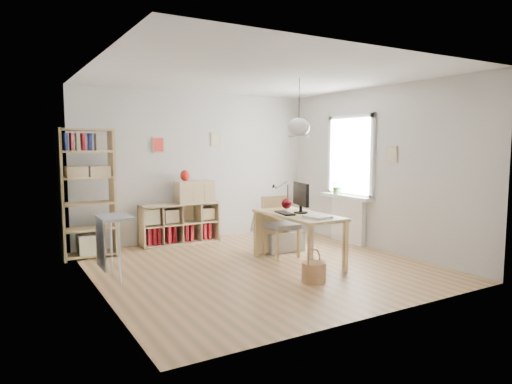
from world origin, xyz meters
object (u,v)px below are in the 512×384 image
tall_bookshelf (87,188)px  chair (279,222)px  desk (298,220)px  drawer_chest (194,192)px  monitor (301,196)px  storage_chest (280,237)px  cube_shelf (178,227)px

tall_bookshelf → chair: 3.02m
desk → drawer_chest: (-0.71, 2.19, 0.26)m
monitor → drawer_chest: (-0.78, 2.16, -0.09)m
tall_bookshelf → chair: (2.62, -1.39, -0.55)m
monitor → drawer_chest: bearing=123.8°
desk → storage_chest: desk is taller
drawer_chest → desk: bearing=-73.5°
desk → cube_shelf: bearing=114.6°
desk → monitor: bearing=22.2°
tall_bookshelf → drawer_chest: tall_bookshelf is taller
cube_shelf → tall_bookshelf: bearing=-169.8°
desk → chair: 0.57m
desk → tall_bookshelf: 3.27m
cube_shelf → drawer_chest: 0.69m
tall_bookshelf → drawer_chest: (1.87, 0.24, -0.17)m
cube_shelf → tall_bookshelf: 1.77m
drawer_chest → storage_chest: bearing=-54.8°
desk → storage_chest: (0.26, 0.88, -0.43)m
tall_bookshelf → storage_chest: tall_bookshelf is taller
storage_chest → chair: bearing=-123.7°
chair → tall_bookshelf: bearing=153.0°
storage_chest → monitor: (-0.20, -0.85, 0.78)m
desk → cube_shelf: 2.48m
monitor → storage_chest: bearing=91.1°
chair → storage_chest: chair is taller
chair → storage_chest: size_ratio=1.26×
chair → monitor: size_ratio=1.85×
storage_chest → drawer_chest: 1.77m
desk → chair: size_ratio=1.59×
cube_shelf → drawer_chest: size_ratio=2.06×
desk → drawer_chest: drawer_chest is taller
monitor → desk: bearing=-143.8°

